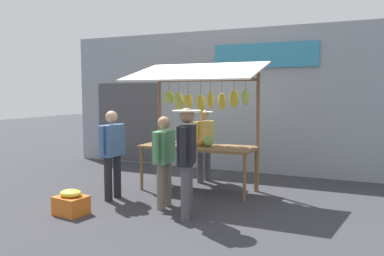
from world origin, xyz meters
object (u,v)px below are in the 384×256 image
Objects in this scene: market_stall at (200,110)px; vendor_with_sunhat at (204,140)px; shopper_in_grey_tee at (112,149)px; shopper_with_ponytail at (164,156)px; produce_crate_near at (71,203)px; shopper_in_striped_shirt at (187,153)px.

vendor_with_sunhat is (0.18, -0.68, -0.67)m from market_stall.
shopper_in_grey_tee is at bearing 46.86° from market_stall.
shopper_with_ponytail is at bearing -91.96° from shopper_in_grey_tee.
vendor_with_sunhat is at bearing -110.10° from produce_crate_near.
shopper_in_grey_tee is at bearing -13.08° from vendor_with_sunhat.
shopper_in_striped_shirt is 1.70m from shopper_in_grey_tee.
produce_crate_near is at bearing 124.81° from shopper_with_ponytail.
shopper_with_ponytail is at bearing 16.69° from vendor_with_sunhat.
market_stall is 1.65× the size of shopper_with_ponytail.
shopper_in_grey_tee is (1.65, -0.42, -0.09)m from shopper_in_striped_shirt.
vendor_with_sunhat is 0.91× the size of shopper_in_striped_shirt.
shopper_with_ponytail reaches higher than produce_crate_near.
vendor_with_sunhat is 2.44m from shopper_in_striped_shirt.
vendor_with_sunhat is at bearing 0.59° from shopper_in_striped_shirt.
shopper_in_striped_shirt is 1.11× the size of shopper_with_ponytail.
vendor_with_sunhat is 1.99m from shopper_with_ponytail.
market_stall is at bearing -41.55° from shopper_in_grey_tee.
shopper_in_grey_tee is at bearing -94.94° from produce_crate_near.
vendor_with_sunhat reaches higher than produce_crate_near.
shopper_with_ponytail is 0.96× the size of shopper_in_grey_tee.
market_stall is 4.79× the size of produce_crate_near.
shopper_in_striped_shirt is 0.69m from shopper_with_ponytail.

